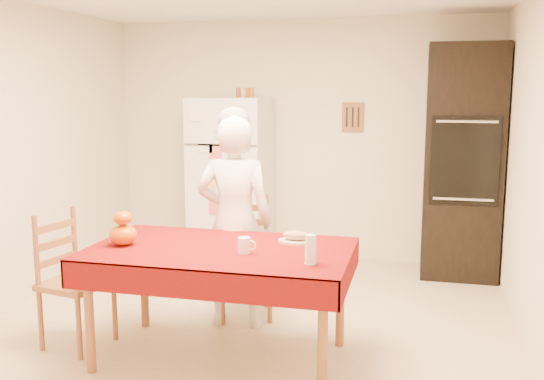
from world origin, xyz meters
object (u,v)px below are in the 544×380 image
(dining_table, at_px, (220,258))
(coffee_mug, at_px, (244,245))
(bread_plate, at_px, (296,241))
(refrigerator, at_px, (231,181))
(seated_woman, at_px, (235,222))
(chair_far, at_px, (245,252))
(wine_glass, at_px, (310,249))
(chair_left, at_px, (69,274))
(pumpkin_lower, at_px, (123,235))
(oven_cabinet, at_px, (462,162))

(dining_table, bearing_deg, coffee_mug, -24.49)
(coffee_mug, bearing_deg, bread_plate, 51.62)
(refrigerator, distance_m, seated_woman, 1.78)
(chair_far, distance_m, wine_glass, 1.34)
(refrigerator, bearing_deg, coffee_mug, -70.65)
(chair_far, bearing_deg, refrigerator, 92.40)
(chair_left, xyz_separation_m, coffee_mug, (1.29, -0.06, 0.30))
(chair_far, height_order, bread_plate, chair_far)
(chair_left, height_order, seated_woman, seated_woman)
(chair_left, bearing_deg, pumpkin_lower, -86.62)
(chair_left, bearing_deg, refrigerator, -0.05)
(refrigerator, height_order, chair_far, refrigerator)
(refrigerator, bearing_deg, oven_cabinet, 1.18)
(oven_cabinet, height_order, chair_far, oven_cabinet)
(refrigerator, relative_size, chair_far, 1.79)
(oven_cabinet, bearing_deg, coffee_mug, -120.91)
(oven_cabinet, height_order, chair_left, oven_cabinet)
(refrigerator, distance_m, dining_table, 2.38)
(oven_cabinet, relative_size, bread_plate, 9.17)
(oven_cabinet, bearing_deg, refrigerator, -178.82)
(refrigerator, distance_m, wine_glass, 2.82)
(chair_left, relative_size, pumpkin_lower, 5.24)
(seated_woman, relative_size, wine_glass, 9.09)
(seated_woman, relative_size, coffee_mug, 15.99)
(oven_cabinet, height_order, seated_woman, oven_cabinet)
(chair_far, height_order, pumpkin_lower, chair_far)
(dining_table, bearing_deg, refrigerator, 105.78)
(oven_cabinet, distance_m, pumpkin_lower, 3.33)
(refrigerator, distance_m, coffee_mug, 2.51)
(wine_glass, xyz_separation_m, bread_plate, (-0.18, 0.48, -0.08))
(chair_far, bearing_deg, dining_table, -103.21)
(refrigerator, relative_size, chair_left, 1.79)
(oven_cabinet, distance_m, wine_glass, 2.76)
(chair_far, height_order, wine_glass, chair_far)
(seated_woman, distance_m, pumpkin_lower, 0.88)
(chair_left, distance_m, seated_woman, 1.23)
(chair_left, bearing_deg, seated_woman, -47.45)
(refrigerator, height_order, wine_glass, refrigerator)
(dining_table, bearing_deg, chair_far, 95.72)
(chair_left, xyz_separation_m, bread_plate, (1.56, 0.27, 0.26))
(wine_glass, bearing_deg, chair_left, 173.22)
(chair_far, distance_m, bread_plate, 0.85)
(wine_glass, bearing_deg, bread_plate, 111.06)
(oven_cabinet, distance_m, chair_left, 3.66)
(seated_woman, height_order, wine_glass, seated_woman)
(chair_left, distance_m, pumpkin_lower, 0.56)
(oven_cabinet, xyz_separation_m, coffee_mug, (-1.45, -2.42, -0.29))
(dining_table, relative_size, bread_plate, 7.08)
(bread_plate, bearing_deg, seated_woman, 146.96)
(refrigerator, xyz_separation_m, wine_glass, (1.28, -2.51, -0.00))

